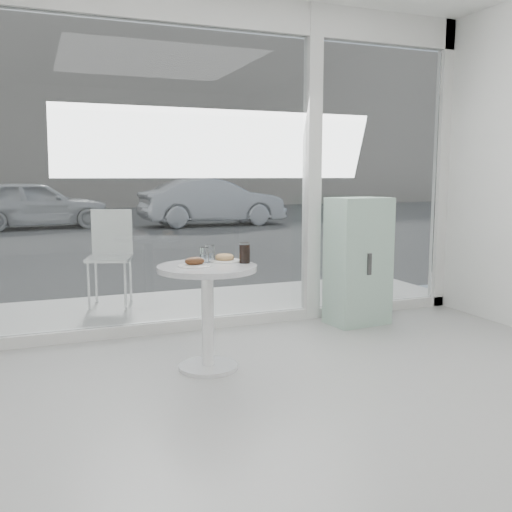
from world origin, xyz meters
name	(u,v)px	position (x,y,z in m)	size (l,w,h in m)	color
ground	(431,483)	(0.00, 0.00, 0.00)	(6.00, 6.00, 0.00)	#9C9C99
storefront	(231,143)	(0.07, 3.00, 1.71)	(5.00, 0.14, 3.00)	white
main_table	(207,295)	(-0.50, 1.90, 0.55)	(0.72, 0.72, 0.77)	white
patio_deck	(201,306)	(0.00, 3.80, 0.03)	(5.60, 1.60, 0.05)	silver
street	(90,223)	(0.00, 16.00, 0.00)	(40.00, 24.00, 0.00)	#373737
far_building	(66,117)	(0.00, 25.00, 4.00)	(40.00, 2.00, 8.00)	gray
mint_cabinet	(358,261)	(1.22, 2.63, 0.60)	(0.59, 0.43, 1.21)	#8AB19B
patio_chair	(110,251)	(-0.89, 4.15, 0.62)	(0.55, 0.55, 1.01)	white
car_white	(35,204)	(-1.53, 14.51, 0.66)	(1.55, 3.85, 1.31)	silver
car_silver	(212,202)	(3.20, 13.69, 0.67)	(1.42, 4.08, 1.34)	#AAADB2
plate_fritter	(195,263)	(-0.59, 1.88, 0.80)	(0.24, 0.24, 0.07)	white
plate_donut	(224,259)	(-0.32, 2.03, 0.79)	(0.25, 0.25, 0.06)	white
water_tumbler_a	(204,256)	(-0.48, 2.03, 0.82)	(0.07, 0.07, 0.12)	white
water_tumbler_b	(210,254)	(-0.42, 2.09, 0.82)	(0.08, 0.08, 0.12)	white
cola_glass	(245,253)	(-0.21, 1.91, 0.84)	(0.08, 0.08, 0.15)	white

